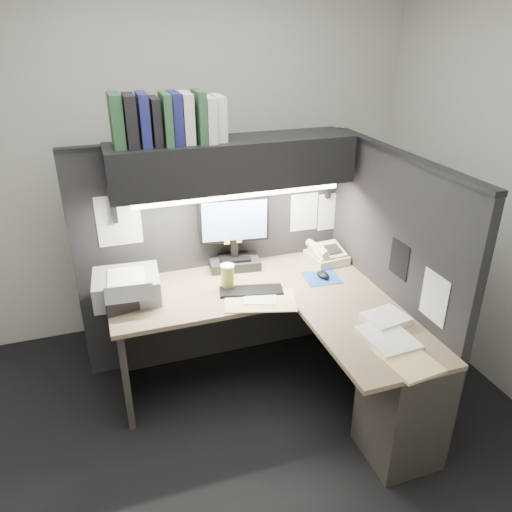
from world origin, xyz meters
name	(u,v)px	position (x,y,z in m)	size (l,w,h in m)	color
floor	(252,431)	(0.00, 0.00, 0.00)	(3.50, 3.50, 0.00)	black
wall_back	(189,160)	(0.00, 1.50, 1.35)	(3.50, 0.04, 2.70)	beige
wall_front	(441,449)	(0.00, -1.50, 1.35)	(3.50, 0.04, 2.70)	beige
partition_back	(215,254)	(0.03, 0.93, 0.80)	(1.90, 0.06, 1.60)	black
partition_right	(388,281)	(0.98, 0.18, 0.80)	(0.06, 1.50, 1.60)	black
desk	(318,360)	(0.43, 0.00, 0.44)	(1.70, 1.53, 0.73)	#886D56
overhead_shelf	(232,163)	(0.12, 0.75, 1.50)	(1.55, 0.34, 0.30)	black
task_light_tube	(239,196)	(0.12, 0.61, 1.33)	(0.04, 0.04, 1.32)	white
monitor	(234,241)	(0.15, 0.82, 0.94)	(0.48, 0.25, 0.52)	black
keyboard	(251,291)	(0.14, 0.44, 0.74)	(0.40, 0.13, 0.02)	black
mousepad	(322,278)	(0.66, 0.47, 0.73)	(0.23, 0.21, 0.00)	#1B4394
mouse	(323,275)	(0.66, 0.47, 0.75)	(0.07, 0.11, 0.04)	black
telephone	(327,255)	(0.80, 0.70, 0.78)	(0.24, 0.26, 0.10)	beige
coffee_cup	(228,277)	(0.02, 0.54, 0.81)	(0.08, 0.08, 0.16)	#A8AE45
printer	(127,286)	(-0.61, 0.63, 0.81)	(0.40, 0.34, 0.16)	gray
notebook_stack	(128,295)	(-0.62, 0.57, 0.78)	(0.31, 0.26, 0.09)	black
open_folder	(260,300)	(0.16, 0.32, 0.73)	(0.44, 0.29, 0.01)	#D0BC75
paper_stack_a	(385,319)	(0.77, -0.15, 0.75)	(0.23, 0.20, 0.04)	white
paper_stack_b	(388,339)	(0.68, -0.31, 0.75)	(0.24, 0.31, 0.03)	white
manila_stack	(407,361)	(0.67, -0.50, 0.74)	(0.24, 0.31, 0.02)	#D0BC75
binder_row	(168,119)	(-0.26, 0.75, 1.79)	(0.66, 0.26, 0.30)	#285030
pinned_papers	(286,233)	(0.42, 0.56, 1.05)	(1.76, 1.31, 0.51)	white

